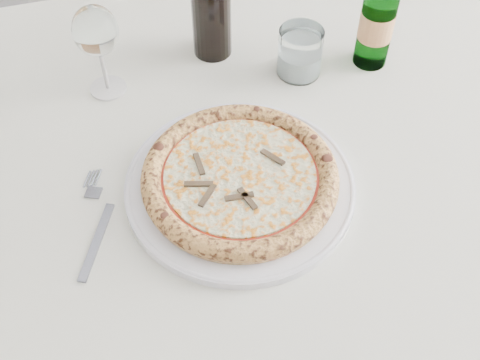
{
  "coord_description": "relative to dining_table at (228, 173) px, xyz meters",
  "views": [
    {
      "loc": [
        -0.27,
        -0.62,
        1.43
      ],
      "look_at": [
        -0.17,
        -0.09,
        0.78
      ],
      "focal_mm": 45.0,
      "sensor_mm": 36.0,
      "label": 1
    }
  ],
  "objects": [
    {
      "name": "floor",
      "position": [
        0.17,
        -0.01,
        -0.68
      ],
      "size": [
        5.0,
        6.0,
        0.02
      ],
      "primitive_type": "cube",
      "color": "#57585B",
      "rests_on": "ground"
    },
    {
      "name": "dining_table",
      "position": [
        0.0,
        0.0,
        0.0
      ],
      "size": [
        1.6,
        1.02,
        0.76
      ],
      "color": "brown",
      "rests_on": "floor"
    },
    {
      "name": "plate",
      "position": [
        -0.0,
        -0.1,
        0.09
      ],
      "size": [
        0.33,
        0.33,
        0.02
      ],
      "color": "white",
      "rests_on": "dining_table"
    },
    {
      "name": "pizza",
      "position": [
        -0.0,
        -0.1,
        0.11
      ],
      "size": [
        0.28,
        0.28,
        0.03
      ],
      "color": "tan",
      "rests_on": "plate"
    },
    {
      "name": "fork",
      "position": [
        -0.21,
        -0.12,
        0.08
      ],
      "size": [
        0.06,
        0.18,
        0.0
      ],
      "color": "slate",
      "rests_on": "dining_table"
    },
    {
      "name": "wine_glass",
      "position": [
        -0.17,
        0.15,
        0.2
      ],
      "size": [
        0.07,
        0.07,
        0.16
      ],
      "color": "silver",
      "rests_on": "dining_table"
    },
    {
      "name": "tumbler",
      "position": [
        0.15,
        0.13,
        0.12
      ],
      "size": [
        0.07,
        0.07,
        0.08
      ],
      "color": "white",
      "rests_on": "dining_table"
    },
    {
      "name": "beer_bottle",
      "position": [
        0.28,
        0.13,
        0.17
      ],
      "size": [
        0.06,
        0.06,
        0.22
      ],
      "color": "#276D2B",
      "rests_on": "dining_table"
    }
  ]
}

